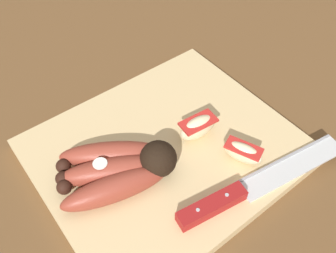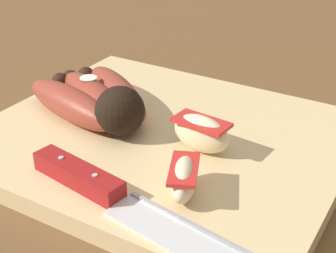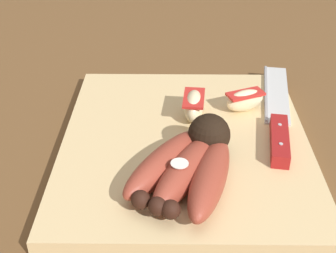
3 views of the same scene
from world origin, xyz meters
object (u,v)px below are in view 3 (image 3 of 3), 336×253
(banana_bunch, at_px, (190,164))
(apple_wedge_middle, at_px, (245,100))
(chefs_knife, at_px, (278,122))
(apple_wedge_near, at_px, (194,105))

(banana_bunch, xyz_separation_m, apple_wedge_middle, (-0.16, 0.08, -0.00))
(chefs_knife, xyz_separation_m, apple_wedge_middle, (-0.04, -0.04, 0.01))
(apple_wedge_middle, bearing_deg, apple_wedge_near, -73.60)
(chefs_knife, bearing_deg, apple_wedge_middle, -135.90)
(apple_wedge_near, height_order, apple_wedge_middle, apple_wedge_near)
(banana_bunch, distance_m, apple_wedge_near, 0.14)
(chefs_knife, relative_size, apple_wedge_near, 4.41)
(chefs_knife, distance_m, apple_wedge_middle, 0.06)
(chefs_knife, xyz_separation_m, apple_wedge_near, (-0.02, -0.11, 0.01))
(apple_wedge_near, xyz_separation_m, apple_wedge_middle, (-0.02, 0.07, -0.00))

